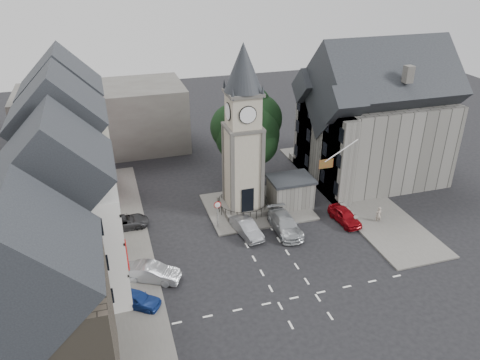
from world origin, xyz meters
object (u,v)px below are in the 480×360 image
object	(u,v)px
stone_shelter	(290,192)
car_east_red	(345,216)
pedestrian	(378,215)
car_west_blue	(136,299)
clock_tower	(243,133)

from	to	relation	value
stone_shelter	car_east_red	distance (m)	5.89
stone_shelter	pedestrian	distance (m)	8.68
car_west_blue	pedestrian	bearing A→B (deg)	-44.72
clock_tower	pedestrian	size ratio (longest dim) A/B	9.91
clock_tower	car_east_red	size ratio (longest dim) A/B	4.05
car_west_blue	car_east_red	bearing A→B (deg)	-40.39
clock_tower	pedestrian	xyz separation A→B (m)	(11.50, -5.96, -7.30)
pedestrian	clock_tower	bearing A→B (deg)	-27.53
car_east_red	stone_shelter	bearing A→B (deg)	123.71
clock_tower	car_west_blue	distance (m)	17.53
car_west_blue	pedestrian	world-z (taller)	pedestrian
pedestrian	car_west_blue	bearing A→B (deg)	12.00
pedestrian	stone_shelter	bearing A→B (deg)	-39.35
car_east_red	pedestrian	world-z (taller)	pedestrian
stone_shelter	pedestrian	world-z (taller)	stone_shelter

